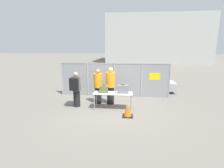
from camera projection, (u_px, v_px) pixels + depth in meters
ground_plane at (110, 108)px, 8.26m from camera, size 120.00×120.00×0.00m
fence_section at (114, 79)px, 10.04m from camera, size 6.29×0.07×1.94m
inspection_table at (113, 94)px, 8.03m from camera, size 1.79×0.63×0.76m
suitcase_olive at (104, 89)px, 8.06m from camera, size 0.44×0.39×0.35m
suitcase_grey at (123, 89)px, 7.90m from camera, size 0.51×0.26×0.40m
traveler_hooded at (76, 88)px, 8.25m from camera, size 0.42×0.65×1.69m
security_worker_near at (111, 85)px, 8.67m from camera, size 0.46×0.46×1.85m
security_worker_far at (98, 86)px, 8.79m from camera, size 0.44×0.44×1.76m
utility_trailer at (152, 86)px, 11.19m from camera, size 3.46×1.98×0.65m
distant_hangar at (155, 40)px, 32.78m from camera, size 17.10×11.67×7.96m
traffic_cone at (128, 111)px, 7.23m from camera, size 0.43×0.43×0.53m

